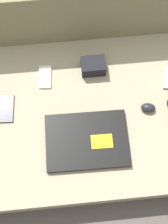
# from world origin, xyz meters

# --- Properties ---
(ground_plane) EXTENTS (8.00, 8.00, 0.00)m
(ground_plane) POSITION_xyz_m (0.00, 0.00, 0.00)
(ground_plane) COLOR #4C4742
(couch_seat) EXTENTS (1.01, 0.75, 0.15)m
(couch_seat) POSITION_xyz_m (0.00, 0.00, 0.08)
(couch_seat) COLOR gray
(couch_seat) RESTS_ON ground_plane
(couch_backrest) EXTENTS (1.01, 0.20, 0.46)m
(couch_backrest) POSITION_xyz_m (0.00, 0.48, 0.23)
(couch_backrest) COLOR #756B4C
(couch_backrest) RESTS_ON ground_plane
(laptop) EXTENTS (0.35, 0.25, 0.03)m
(laptop) POSITION_xyz_m (0.00, -0.13, 0.17)
(laptop) COLOR black
(laptop) RESTS_ON couch_seat
(computer_mouse) EXTENTS (0.07, 0.05, 0.04)m
(computer_mouse) POSITION_xyz_m (0.28, -0.01, 0.17)
(computer_mouse) COLOR black
(computer_mouse) RESTS_ON couch_seat
(phone_silver) EXTENTS (0.07, 0.13, 0.01)m
(phone_silver) POSITION_xyz_m (-0.34, 0.05, 0.16)
(phone_silver) COLOR black
(phone_silver) RESTS_ON couch_seat
(phone_small) EXTENTS (0.06, 0.12, 0.01)m
(phone_small) POSITION_xyz_m (-0.16, 0.19, 0.16)
(phone_small) COLOR silver
(phone_small) RESTS_ON couch_seat
(camera_pouch) EXTENTS (0.11, 0.08, 0.06)m
(camera_pouch) POSITION_xyz_m (0.06, 0.21, 0.19)
(camera_pouch) COLOR black
(camera_pouch) RESTS_ON couch_seat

